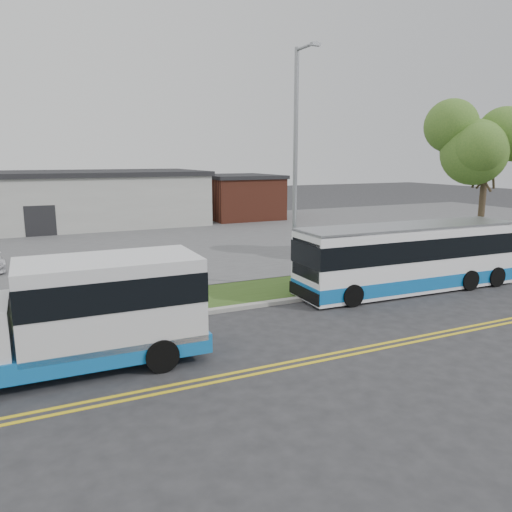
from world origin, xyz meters
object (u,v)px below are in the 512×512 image
shuttle_bus (82,311)px  transit_bus (409,257)px  streetlight_near (296,163)px  tree_east (488,141)px

shuttle_bus → transit_bus: size_ratio=0.76×
shuttle_bus → transit_bus: 13.34m
streetlight_near → transit_bus: bearing=-26.8°
streetlight_near → shuttle_bus: (-8.92, -4.54, -3.70)m
tree_east → shuttle_bus: 21.01m
tree_east → streetlight_near: 11.05m
tree_east → transit_bus: 8.67m
transit_bus → tree_east: bearing=21.1°
streetlight_near → transit_bus: size_ratio=0.95×
tree_east → streetlight_near: bearing=-178.6°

